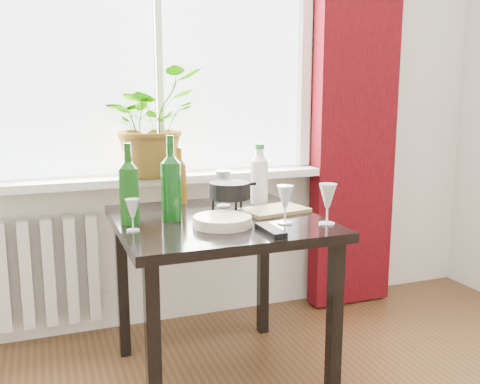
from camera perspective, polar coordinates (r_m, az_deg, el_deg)
name	(u,v)px	position (r m, az deg, el deg)	size (l,w,h in m)	color
window	(157,25)	(2.85, -8.89, 17.22)	(1.72, 0.08, 1.62)	white
windowsill	(164,178)	(2.80, -8.14, 1.47)	(1.72, 0.20, 0.04)	silver
curtain	(356,86)	(3.17, 12.27, 10.94)	(0.50, 0.12, 2.56)	#3D050A
radiator	(15,275)	(2.88, -22.91, -8.17)	(0.80, 0.10, 0.55)	silver
table	(218,239)	(2.30, -2.31, -5.00)	(0.85, 0.85, 0.74)	black
potted_plant	(151,122)	(2.72, -9.47, 7.35)	(0.49, 0.42, 0.54)	#2C651B
wine_bottle_left	(129,183)	(2.19, -11.79, 0.93)	(0.08, 0.08, 0.33)	#0D3D0B
wine_bottle_right	(171,177)	(2.22, -7.39, 1.55)	(0.08, 0.08, 0.36)	#0B3D0E
bottle_amber	(180,175)	(2.57, -6.47, 1.82)	(0.07, 0.07, 0.27)	brown
cleaning_bottle	(259,174)	(2.54, 2.07, 1.98)	(0.08, 0.08, 0.29)	white
wineglass_front_right	(285,204)	(2.17, 4.82, -1.31)	(0.07, 0.07, 0.16)	silver
wineglass_far_right	(327,204)	(2.18, 9.31, -1.22)	(0.07, 0.07, 0.17)	silver
wineglass_back_center	(223,188)	(2.49, -1.79, 0.43)	(0.07, 0.07, 0.17)	silver
wineglass_back_left	(172,186)	(2.52, -7.26, 0.68)	(0.08, 0.08, 0.19)	#AFB5BD
wineglass_front_left	(133,215)	(2.09, -11.39, -2.40)	(0.05, 0.05, 0.13)	silver
plate_stack	(222,221)	(2.14, -1.89, -3.12)	(0.24, 0.24, 0.04)	beige
fondue_pot	(230,198)	(2.34, -1.08, -0.62)	(0.21, 0.18, 0.14)	black
tv_remote	(271,230)	(2.04, 3.29, -4.08)	(0.06, 0.19, 0.02)	black
cutting_board	(274,210)	(2.39, 3.67, -1.94)	(0.28, 0.18, 0.02)	olive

